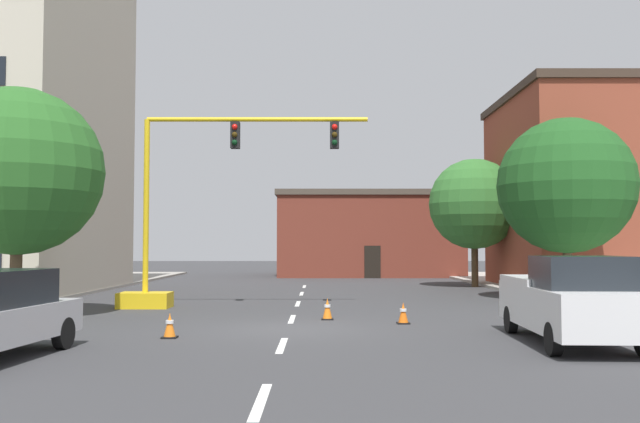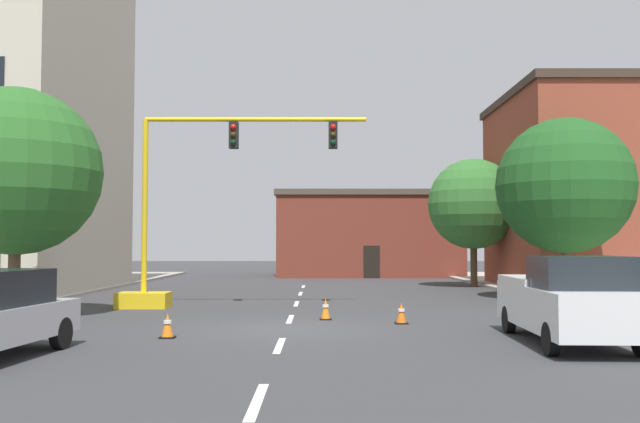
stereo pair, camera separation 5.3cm
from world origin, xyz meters
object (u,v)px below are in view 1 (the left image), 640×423
tree_left_near (16,171)px  tree_right_far (472,204)px  traffic_cone_roadside_b (325,309)px  traffic_signal_gantry (175,245)px  pickup_truck_white (568,300)px  traffic_cone_roadside_a (168,326)px  tree_right_mid (564,186)px  traffic_cone_roadside_c (401,313)px

tree_left_near → tree_right_far: bearing=42.0°
traffic_cone_roadside_b → traffic_signal_gantry: bearing=143.7°
traffic_signal_gantry → tree_left_near: size_ratio=1.25×
tree_left_near → pickup_truck_white: size_ratio=1.29×
tree_left_near → traffic_cone_roadside_b: tree_left_near is taller
tree_left_near → traffic_cone_roadside_a: bearing=-38.5°
traffic_cone_roadside_a → traffic_cone_roadside_b: size_ratio=0.94×
pickup_truck_white → traffic_cone_roadside_b: bearing=136.9°
tree_right_far → tree_right_mid: bearing=-79.3°
traffic_cone_roadside_c → traffic_signal_gantry: bearing=146.1°
tree_right_mid → traffic_cone_roadside_c: tree_right_mid is taller
traffic_cone_roadside_a → tree_right_far: bearing=59.8°
tree_right_mid → traffic_cone_roadside_a: bearing=-140.3°
tree_right_mid → pickup_truck_white: (-4.32, -12.28, -3.66)m
tree_right_far → tree_left_near: (-17.58, -15.82, 0.06)m
traffic_signal_gantry → tree_left_near: bearing=-140.3°
tree_right_mid → traffic_cone_roadside_b: (-9.77, -7.18, -4.32)m
traffic_cone_roadside_c → traffic_cone_roadside_b: bearing=152.9°
tree_right_far → traffic_cone_roadside_c: tree_right_far is taller
traffic_signal_gantry → tree_right_far: 18.33m
traffic_signal_gantry → traffic_cone_roadside_a: 8.40m
pickup_truck_white → traffic_cone_roadside_a: bearing=174.0°
traffic_signal_gantry → tree_right_mid: (15.10, 3.27, 2.41)m
tree_right_mid → tree_left_near: size_ratio=1.04×
traffic_signal_gantry → tree_left_near: 5.91m
tree_right_far → tree_left_near: size_ratio=0.97×
tree_right_far → traffic_cone_roadside_a: bearing=-120.2°
tree_left_near → traffic_cone_roadside_b: bearing=-2.6°
traffic_cone_roadside_c → pickup_truck_white: bearing=-50.4°
traffic_cone_roadside_a → traffic_cone_roadside_b: 5.62m
traffic_cone_roadside_b → traffic_cone_roadside_c: bearing=-27.1°
pickup_truck_white → traffic_cone_roadside_a: (-9.27, 0.97, -0.68)m
traffic_cone_roadside_b → traffic_cone_roadside_c: 2.40m
tree_right_far → traffic_signal_gantry: bearing=-137.3°
traffic_signal_gantry → traffic_cone_roadside_a: traffic_signal_gantry is taller
traffic_signal_gantry → tree_right_mid: bearing=12.2°
pickup_truck_white → traffic_cone_roadside_a: pickup_truck_white is taller
tree_right_mid → traffic_cone_roadside_a: 18.21m
traffic_signal_gantry → traffic_cone_roadside_b: size_ratio=13.84×
traffic_signal_gantry → tree_right_far: tree_right_far is taller
traffic_cone_roadside_a → tree_right_mid: bearing=39.7°
tree_right_mid → tree_left_near: bearing=-160.7°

